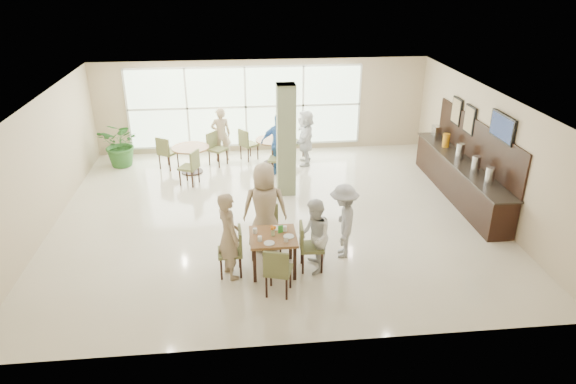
{
  "coord_description": "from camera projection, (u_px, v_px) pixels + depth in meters",
  "views": [
    {
      "loc": [
        -0.79,
        -10.76,
        5.47
      ],
      "look_at": [
        0.2,
        -1.2,
        1.1
      ],
      "focal_mm": 32.0,
      "sensor_mm": 36.0,
      "label": 1
    }
  ],
  "objects": [
    {
      "name": "window_bank",
      "position": [
        246.0,
        107.0,
        15.49
      ],
      "size": [
        7.0,
        0.04,
        7.0
      ],
      "color": "silver",
      "rests_on": "ground"
    },
    {
      "name": "teen_standing",
      "position": [
        343.0,
        221.0,
        10.1
      ],
      "size": [
        0.73,
        1.07,
        1.54
      ],
      "primitive_type": "imported",
      "rotation": [
        0.0,
        0.0,
        -1.74
      ],
      "color": "#A2A2A4",
      "rests_on": "ground"
    },
    {
      "name": "adult_b",
      "position": [
        305.0,
        138.0,
        14.73
      ],
      "size": [
        0.88,
        1.57,
        1.6
      ],
      "primitive_type": "imported",
      "rotation": [
        0.0,
        0.0,
        -1.74
      ],
      "color": "white",
      "rests_on": "ground"
    },
    {
      "name": "chairs_table_left",
      "position": [
        192.0,
        156.0,
        14.27
      ],
      "size": [
        2.02,
        1.97,
        0.95
      ],
      "color": "#636738",
      "rests_on": "ground"
    },
    {
      "name": "framed_art_b",
      "position": [
        457.0,
        111.0,
        13.4
      ],
      "size": [
        0.05,
        0.55,
        0.7
      ],
      "color": "black",
      "rests_on": "ground"
    },
    {
      "name": "ground",
      "position": [
        274.0,
        214.0,
        12.08
      ],
      "size": [
        10.0,
        10.0,
        0.0
      ],
      "primitive_type": "plane",
      "color": "beige",
      "rests_on": "ground"
    },
    {
      "name": "potted_plant",
      "position": [
        122.0,
        144.0,
        14.63
      ],
      "size": [
        1.53,
        1.53,
        1.34
      ],
      "primitive_type": "imported",
      "rotation": [
        0.0,
        0.0,
        -0.33
      ],
      "color": "#2B6026",
      "rests_on": "ground"
    },
    {
      "name": "round_table_left",
      "position": [
        191.0,
        153.0,
        14.22
      ],
      "size": [
        1.03,
        1.03,
        0.75
      ],
      "color": "brown",
      "rests_on": "ground"
    },
    {
      "name": "column",
      "position": [
        286.0,
        140.0,
        12.62
      ],
      "size": [
        0.45,
        0.45,
        2.8
      ],
      "primitive_type": "cube",
      "color": "#6E7A55",
      "rests_on": "ground"
    },
    {
      "name": "teen_right",
      "position": [
        314.0,
        236.0,
        9.6
      ],
      "size": [
        0.58,
        0.73,
        1.47
      ],
      "primitive_type": "imported",
      "rotation": [
        0.0,
        0.0,
        -1.59
      ],
      "color": "white",
      "rests_on": "ground"
    },
    {
      "name": "adult_standing",
      "position": [
        221.0,
        134.0,
        15.01
      ],
      "size": [
        0.62,
        0.44,
        1.59
      ],
      "primitive_type": "imported",
      "rotation": [
        0.0,
        0.0,
        3.26
      ],
      "color": "tan",
      "rests_on": "ground"
    },
    {
      "name": "teen_far",
      "position": [
        265.0,
        207.0,
        10.29
      ],
      "size": [
        0.93,
        0.53,
        1.86
      ],
      "primitive_type": "imported",
      "rotation": [
        0.0,
        0.0,
        3.1
      ],
      "color": "tan",
      "rests_on": "ground"
    },
    {
      "name": "chairs_main_table",
      "position": [
        272.0,
        249.0,
        9.69
      ],
      "size": [
        2.02,
        2.01,
        0.95
      ],
      "color": "#636738",
      "rests_on": "ground"
    },
    {
      "name": "wall_tv",
      "position": [
        502.0,
        127.0,
        11.11
      ],
      "size": [
        0.06,
        1.0,
        0.58
      ],
      "color": "black",
      "rests_on": "ground"
    },
    {
      "name": "adult_a",
      "position": [
        278.0,
        144.0,
        14.04
      ],
      "size": [
        1.14,
        0.88,
        1.71
      ],
      "primitive_type": "imported",
      "rotation": [
        0.0,
        0.0,
        -0.35
      ],
      "color": "#4079C1",
      "rests_on": "ground"
    },
    {
      "name": "tabletop_clutter",
      "position": [
        274.0,
        233.0,
        9.56
      ],
      "size": [
        0.76,
        0.77,
        0.21
      ],
      "color": "white",
      "rests_on": "main_table"
    },
    {
      "name": "room_shell",
      "position": [
        273.0,
        145.0,
        11.37
      ],
      "size": [
        10.0,
        10.0,
        10.0
      ],
      "color": "white",
      "rests_on": "ground"
    },
    {
      "name": "framed_art_a",
      "position": [
        469.0,
        120.0,
        12.68
      ],
      "size": [
        0.05,
        0.55,
        0.7
      ],
      "color": "black",
      "rests_on": "ground"
    },
    {
      "name": "buffet_counter",
      "position": [
        461.0,
        176.0,
        12.75
      ],
      "size": [
        0.64,
        4.7,
        1.95
      ],
      "color": "black",
      "rests_on": "ground"
    },
    {
      "name": "teen_left",
      "position": [
        229.0,
        236.0,
        9.39
      ],
      "size": [
        0.62,
        0.73,
        1.7
      ],
      "primitive_type": "imported",
      "rotation": [
        0.0,
        0.0,
        1.99
      ],
      "color": "tan",
      "rests_on": "ground"
    },
    {
      "name": "main_table",
      "position": [
        273.0,
        240.0,
        9.64
      ],
      "size": [
        0.88,
        0.88,
        0.75
      ],
      "color": "brown",
      "rests_on": "ground"
    },
    {
      "name": "round_table_right",
      "position": [
        273.0,
        146.0,
        14.83
      ],
      "size": [
        1.01,
        1.01,
        0.75
      ],
      "color": "brown",
      "rests_on": "ground"
    },
    {
      "name": "chairs_table_right",
      "position": [
        274.0,
        148.0,
        14.87
      ],
      "size": [
        2.0,
        1.97,
        0.95
      ],
      "color": "#636738",
      "rests_on": "ground"
    }
  ]
}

